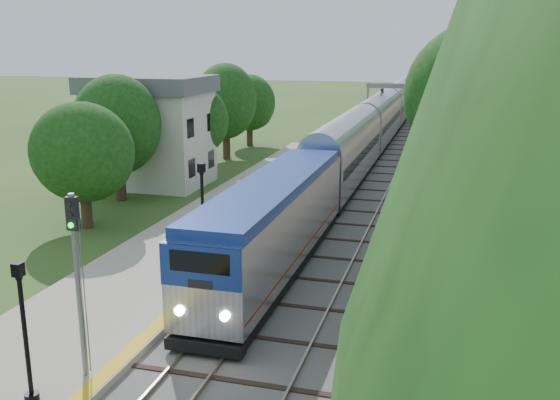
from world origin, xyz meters
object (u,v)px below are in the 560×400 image
(lamppost_mid, at_px, (26,342))
(lamppost_far, at_px, (203,217))
(signal_gantry, at_px, (406,97))
(signal_platform, at_px, (77,266))
(train, at_px, (388,115))
(signal_farside, at_px, (421,179))
(station_building, at_px, (150,130))

(lamppost_mid, distance_m, lamppost_far, 12.63)
(signal_gantry, xyz_separation_m, lamppost_far, (-5.95, -40.40, -2.39))
(lamppost_far, xyz_separation_m, signal_platform, (0.58, -10.87, 1.49))
(lamppost_mid, height_order, signal_platform, signal_platform)
(train, bearing_deg, signal_platform, -92.85)
(train, bearing_deg, signal_farside, -81.98)
(signal_gantry, xyz_separation_m, lamppost_mid, (-5.99, -53.03, -2.56))
(lamppost_far, xyz_separation_m, signal_farside, (9.68, 3.43, 1.68))
(station_building, xyz_separation_m, signal_farside, (20.20, -11.97, 0.02))
(signal_gantry, bearing_deg, signal_farside, -84.24)
(train, relative_size, signal_farside, 17.44)
(train, xyz_separation_m, lamppost_far, (-3.48, -47.42, 0.28))
(signal_gantry, relative_size, lamppost_far, 1.83)
(station_building, xyz_separation_m, signal_platform, (11.10, -26.28, -0.17))
(signal_platform, relative_size, signal_farside, 0.88)
(station_building, relative_size, train, 0.08)
(signal_gantry, distance_m, lamppost_far, 40.90)
(station_building, relative_size, lamppost_far, 1.87)
(lamppost_mid, relative_size, lamppost_far, 0.91)
(signal_platform, bearing_deg, train, 87.15)
(station_building, height_order, signal_platform, station_building)
(station_building, xyz_separation_m, lamppost_far, (10.52, -15.41, -1.66))
(lamppost_far, height_order, signal_platform, signal_platform)
(lamppost_mid, height_order, lamppost_far, lamppost_far)
(signal_platform, bearing_deg, lamppost_mid, -109.26)
(lamppost_mid, xyz_separation_m, lamppost_far, (0.04, 12.63, 0.17))
(signal_gantry, xyz_separation_m, train, (-2.47, 7.02, -2.67))
(lamppost_far, bearing_deg, station_building, 124.32)
(signal_gantry, bearing_deg, lamppost_mid, -96.44)
(station_building, bearing_deg, signal_gantry, 56.62)
(train, xyz_separation_m, signal_farside, (6.20, -43.98, 1.96))
(train, xyz_separation_m, lamppost_mid, (-3.51, -60.05, 0.11))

